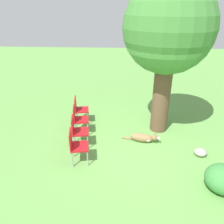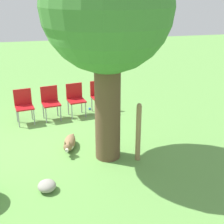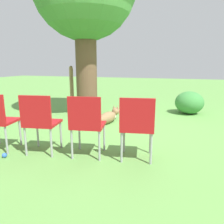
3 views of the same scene
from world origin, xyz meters
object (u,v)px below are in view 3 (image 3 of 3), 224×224
at_px(dog, 109,117).
at_px(red_chair_2, 40,120).
at_px(red_chair_1, 87,122).
at_px(tennis_ball, 4,155).
at_px(red_chair_0, 137,124).
at_px(fence_post, 72,89).

height_order(dog, red_chair_2, red_chair_2).
relative_size(red_chair_1, tennis_ball, 12.76).
distance_m(red_chair_0, red_chair_1, 0.68).
relative_size(dog, fence_post, 0.87).
height_order(dog, red_chair_1, red_chair_1).
relative_size(dog, red_chair_0, 1.22).
distance_m(red_chair_1, red_chair_2, 0.68).
relative_size(fence_post, red_chair_1, 1.40).
bearing_deg(fence_post, red_chair_1, -148.05).
height_order(fence_post, red_chair_1, fence_post).
bearing_deg(red_chair_2, red_chair_0, -90.87).
bearing_deg(red_chair_2, fence_post, 9.42).
bearing_deg(red_chair_0, red_chair_1, 89.13).
xyz_separation_m(dog, tennis_ball, (-2.18, 0.79, -0.10)).
xyz_separation_m(fence_post, red_chair_2, (-2.66, -0.93, -0.11)).
bearing_deg(dog, fence_post, 72.13).
distance_m(dog, red_chair_1, 1.86).
height_order(red_chair_0, tennis_ball, red_chair_0).
relative_size(fence_post, red_chair_0, 1.40).
bearing_deg(dog, tennis_ball, 172.65).
bearing_deg(tennis_ball, red_chair_0, -74.33).
xyz_separation_m(red_chair_1, red_chair_2, (-0.10, 0.67, 0.00)).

